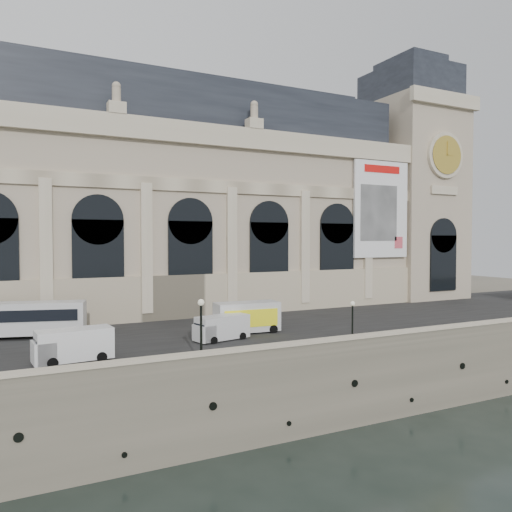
{
  "coord_description": "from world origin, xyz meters",
  "views": [
    {
      "loc": [
        -22.4,
        -31.43,
        15.04
      ],
      "look_at": [
        4.29,
        22.0,
        12.95
      ],
      "focal_mm": 35.0,
      "sensor_mm": 36.0,
      "label": 1
    }
  ],
  "objects_px": {
    "van_c": "(219,328)",
    "box_truck": "(243,318)",
    "bus_left": "(20,319)",
    "van_b": "(70,346)",
    "lamp_left": "(201,332)",
    "lamp_right": "(352,324)"
  },
  "relations": [
    {
      "from": "van_c",
      "to": "box_truck",
      "type": "bearing_deg",
      "value": 34.2
    },
    {
      "from": "bus_left",
      "to": "van_b",
      "type": "distance_m",
      "value": 11.53
    },
    {
      "from": "lamp_left",
      "to": "van_c",
      "type": "bearing_deg",
      "value": 58.6
    },
    {
      "from": "van_b",
      "to": "lamp_right",
      "type": "height_order",
      "value": "lamp_right"
    },
    {
      "from": "van_b",
      "to": "lamp_left",
      "type": "distance_m",
      "value": 9.71
    },
    {
      "from": "box_truck",
      "to": "lamp_right",
      "type": "xyz_separation_m",
      "value": [
        5.56,
        -9.61,
        0.43
      ]
    },
    {
      "from": "van_b",
      "to": "van_c",
      "type": "bearing_deg",
      "value": 10.29
    },
    {
      "from": "van_b",
      "to": "lamp_right",
      "type": "relative_size",
      "value": 1.47
    },
    {
      "from": "bus_left",
      "to": "lamp_right",
      "type": "relative_size",
      "value": 2.96
    },
    {
      "from": "box_truck",
      "to": "lamp_left",
      "type": "xyz_separation_m",
      "value": [
        -7.66,
        -9.35,
        0.86
      ]
    },
    {
      "from": "van_c",
      "to": "van_b",
      "type": "bearing_deg",
      "value": -169.71
    },
    {
      "from": "bus_left",
      "to": "lamp_left",
      "type": "distance_m",
      "value": 19.58
    },
    {
      "from": "bus_left",
      "to": "box_truck",
      "type": "relative_size",
      "value": 1.52
    },
    {
      "from": "van_b",
      "to": "van_c",
      "type": "relative_size",
      "value": 1.08
    },
    {
      "from": "box_truck",
      "to": "lamp_left",
      "type": "relative_size",
      "value": 1.59
    },
    {
      "from": "bus_left",
      "to": "van_c",
      "type": "relative_size",
      "value": 2.17
    },
    {
      "from": "box_truck",
      "to": "van_b",
      "type": "bearing_deg",
      "value": -164.09
    },
    {
      "from": "van_c",
      "to": "lamp_right",
      "type": "distance_m",
      "value": 11.56
    },
    {
      "from": "van_c",
      "to": "lamp_left",
      "type": "distance_m",
      "value": 8.4
    },
    {
      "from": "bus_left",
      "to": "van_b",
      "type": "bearing_deg",
      "value": -74.68
    },
    {
      "from": "van_c",
      "to": "box_truck",
      "type": "height_order",
      "value": "box_truck"
    },
    {
      "from": "lamp_left",
      "to": "lamp_right",
      "type": "distance_m",
      "value": 13.23
    }
  ]
}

